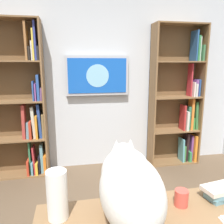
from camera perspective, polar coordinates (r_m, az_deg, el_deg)
The scene contains 8 objects.
wall_back at distance 3.39m, azimuth -3.67°, elevation 8.50°, with size 4.52×0.06×2.70m, color silver.
bookshelf_left at distance 3.66m, azimuth 16.90°, elevation 2.43°, with size 0.78×0.28×2.13m.
bookshelf_right at distance 3.32m, azimuth -22.05°, elevation 1.15°, with size 0.86×0.28×2.13m.
wall_mounted_tv at distance 3.31m, azimuth -3.73°, elevation 9.14°, with size 0.91×0.07×0.56m.
cat at distance 1.23m, azimuth 4.40°, elevation -17.95°, with size 0.32×0.65×0.40m.
paper_towel_roll at distance 1.31m, azimuth -13.67°, elevation -19.67°, with size 0.11×0.11×0.27m, color white.
coffee_mug at distance 1.47m, azimuth 17.10°, elevation -20.01°, with size 0.08×0.08×0.10m, color #D84C3F.
desk_book_stack at distance 1.61m, azimuth 25.50°, elevation -17.82°, with size 0.22×0.15×0.08m.
Camera 1 is at (0.41, 1.13, 1.57)m, focal length 36.21 mm.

